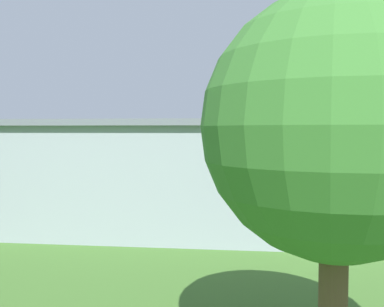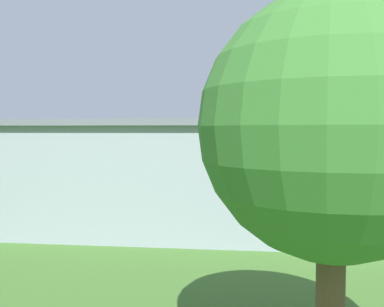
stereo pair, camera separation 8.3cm
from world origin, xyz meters
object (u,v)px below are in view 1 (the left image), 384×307
windsock (312,139)px  car_black (323,184)px  tree_behind_hangar_right (336,128)px  biplane (184,139)px  car_blue (123,183)px  person_watching_takeoff (202,180)px  person_by_parked_cars (175,178)px  person_at_fence_line (172,181)px  car_grey (52,182)px  hangar (197,172)px

windsock → car_black: bearing=81.6°
tree_behind_hangar_right → car_black: bearing=-101.7°
biplane → car_blue: bearing=69.4°
biplane → person_watching_takeoff: (-2.80, 10.10, -4.09)m
windsock → tree_behind_hangar_right: bearing=79.7°
windsock → person_by_parked_cars: bearing=50.1°
person_by_parked_cars → windsock: 29.43m
person_watching_takeoff → person_at_fence_line: 3.19m
tree_behind_hangar_right → person_by_parked_cars: bearing=-78.4°
person_watching_takeoff → car_black: bearing=163.9°
car_grey → windsock: bearing=-138.7°
car_black → person_at_fence_line: bearing=-8.7°
car_black → tree_behind_hangar_right: (6.93, 33.41, 5.25)m
biplane → windsock: (-18.51, -13.45, -0.28)m
car_black → hangar: bearing=52.0°
hangar → person_at_fence_line: hangar is taller
car_black → biplane: bearing=-42.9°
biplane → person_watching_takeoff: biplane is taller
person_watching_takeoff → person_by_parked_cars: bearing=-21.1°
person_at_fence_line → windsock: size_ratio=0.29×
car_grey → person_watching_takeoff: size_ratio=2.63×
hangar → car_grey: bearing=-43.5°
car_black → tree_behind_hangar_right: tree_behind_hangar_right is taller
hangar → person_by_parked_cars: bearing=-79.6°
car_black → person_at_fence_line: car_black is taller
car_blue → person_watching_takeoff: (-7.69, -2.91, -0.01)m
person_by_parked_cars → person_at_fence_line: bearing=90.5°
person_watching_takeoff → tree_behind_hangar_right: 37.48m
car_grey → biplane: bearing=-131.9°
tree_behind_hangar_right → car_blue: bearing=-69.8°
car_blue → person_watching_takeoff: size_ratio=2.68×
person_by_parked_cars → car_black: bearing=162.9°
car_black → car_blue: 19.43m
car_grey → person_at_fence_line: size_ratio=2.75×
biplane → person_at_fence_line: (0.19, 11.22, -4.13)m
biplane → car_grey: (11.99, 13.38, -4.02)m
hangar → windsock: (-15.23, -41.34, 1.28)m
car_blue → windsock: 35.53m
car_blue → tree_behind_hangar_right: (-12.49, 33.88, 5.32)m
biplane → person_watching_takeoff: size_ratio=4.85×
hangar → biplane: bearing=-83.3°
car_black → car_blue: car_black is taller
person_watching_takeoff → car_blue: bearing=20.7°
car_grey → windsock: 40.79m
car_black → person_by_parked_cars: bearing=-17.1°
car_grey → person_watching_takeoff: bearing=-167.5°
car_grey → hangar: bearing=136.5°
biplane → tree_behind_hangar_right: tree_behind_hangar_right is taller
tree_behind_hangar_right → windsock: 61.34m
car_blue → person_by_parked_cars: (-4.69, -4.07, 0.05)m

